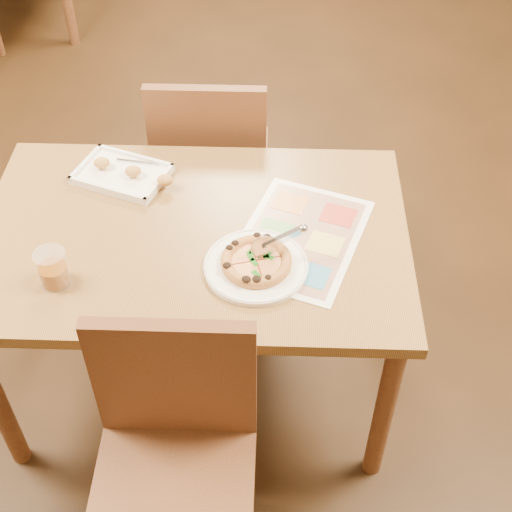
{
  "coord_description": "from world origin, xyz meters",
  "views": [
    {
      "loc": [
        0.24,
        -1.56,
        2.19
      ],
      "look_at": [
        0.2,
        -0.15,
        0.77
      ],
      "focal_mm": 50.0,
      "sensor_mm": 36.0,
      "label": 1
    }
  ],
  "objects_px": {
    "chair_far": "(211,152)",
    "glass_tumbler": "(53,270)",
    "appetizer_tray": "(124,174)",
    "dining_table": "(194,251)",
    "chair_near": "(174,435)",
    "pizza_cutter": "(277,241)",
    "pizza": "(256,261)",
    "menu": "(300,237)",
    "plate": "(256,266)"
  },
  "relations": [
    {
      "from": "glass_tumbler",
      "to": "plate",
      "type": "bearing_deg",
      "value": 7.29
    },
    {
      "from": "dining_table",
      "to": "pizza",
      "type": "xyz_separation_m",
      "value": [
        0.2,
        -0.15,
        0.11
      ]
    },
    {
      "from": "pizza_cutter",
      "to": "appetizer_tray",
      "type": "distance_m",
      "value": 0.62
    },
    {
      "from": "menu",
      "to": "pizza",
      "type": "bearing_deg",
      "value": -134.29
    },
    {
      "from": "appetizer_tray",
      "to": "pizza_cutter",
      "type": "bearing_deg",
      "value": -36.18
    },
    {
      "from": "menu",
      "to": "pizza_cutter",
      "type": "bearing_deg",
      "value": -123.6
    },
    {
      "from": "glass_tumbler",
      "to": "menu",
      "type": "bearing_deg",
      "value": 16.4
    },
    {
      "from": "chair_far",
      "to": "glass_tumbler",
      "type": "relative_size",
      "value": 4.24
    },
    {
      "from": "pizza_cutter",
      "to": "menu",
      "type": "distance_m",
      "value": 0.15
    },
    {
      "from": "chair_near",
      "to": "pizza_cutter",
      "type": "relative_size",
      "value": 3.09
    },
    {
      "from": "chair_far",
      "to": "pizza",
      "type": "relative_size",
      "value": 2.31
    },
    {
      "from": "dining_table",
      "to": "menu",
      "type": "bearing_deg",
      "value": -3.08
    },
    {
      "from": "pizza_cutter",
      "to": "appetizer_tray",
      "type": "xyz_separation_m",
      "value": [
        -0.5,
        0.37,
        -0.07
      ]
    },
    {
      "from": "menu",
      "to": "plate",
      "type": "bearing_deg",
      "value": -134.12
    },
    {
      "from": "pizza_cutter",
      "to": "glass_tumbler",
      "type": "xyz_separation_m",
      "value": [
        -0.62,
        -0.1,
        -0.04
      ]
    },
    {
      "from": "plate",
      "to": "pizza_cutter",
      "type": "bearing_deg",
      "value": 25.69
    },
    {
      "from": "pizza_cutter",
      "to": "appetizer_tray",
      "type": "height_order",
      "value": "pizza_cutter"
    },
    {
      "from": "dining_table",
      "to": "plate",
      "type": "height_order",
      "value": "plate"
    },
    {
      "from": "plate",
      "to": "appetizer_tray",
      "type": "distance_m",
      "value": 0.59
    },
    {
      "from": "chair_far",
      "to": "glass_tumbler",
      "type": "height_order",
      "value": "chair_far"
    },
    {
      "from": "chair_near",
      "to": "pizza_cutter",
      "type": "bearing_deg",
      "value": 62.16
    },
    {
      "from": "glass_tumbler",
      "to": "appetizer_tray",
      "type": "bearing_deg",
      "value": 75.96
    },
    {
      "from": "pizza",
      "to": "chair_far",
      "type": "bearing_deg",
      "value": 104.77
    },
    {
      "from": "chair_far",
      "to": "menu",
      "type": "bearing_deg",
      "value": 117.52
    },
    {
      "from": "plate",
      "to": "menu",
      "type": "relative_size",
      "value": 0.63
    },
    {
      "from": "pizza",
      "to": "pizza_cutter",
      "type": "relative_size",
      "value": 1.34
    },
    {
      "from": "plate",
      "to": "appetizer_tray",
      "type": "xyz_separation_m",
      "value": [
        -0.44,
        0.39,
        0.01
      ]
    },
    {
      "from": "pizza",
      "to": "glass_tumbler",
      "type": "height_order",
      "value": "glass_tumbler"
    },
    {
      "from": "chair_far",
      "to": "glass_tumbler",
      "type": "bearing_deg",
      "value": 66.14
    },
    {
      "from": "pizza_cutter",
      "to": "pizza",
      "type": "bearing_deg",
      "value": -172.31
    },
    {
      "from": "pizza",
      "to": "dining_table",
      "type": "bearing_deg",
      "value": 143.49
    },
    {
      "from": "dining_table",
      "to": "plate",
      "type": "bearing_deg",
      "value": -36.96
    },
    {
      "from": "glass_tumbler",
      "to": "chair_far",
      "type": "bearing_deg",
      "value": 66.14
    },
    {
      "from": "chair_near",
      "to": "chair_far",
      "type": "relative_size",
      "value": 1.0
    },
    {
      "from": "pizza",
      "to": "menu",
      "type": "bearing_deg",
      "value": 45.71
    },
    {
      "from": "chair_far",
      "to": "dining_table",
      "type": "bearing_deg",
      "value": 90.0
    },
    {
      "from": "dining_table",
      "to": "menu",
      "type": "xyz_separation_m",
      "value": [
        0.32,
        -0.02,
        0.09
      ]
    },
    {
      "from": "appetizer_tray",
      "to": "glass_tumbler",
      "type": "xyz_separation_m",
      "value": [
        -0.12,
        -0.47,
        0.03
      ]
    },
    {
      "from": "chair_far",
      "to": "pizza",
      "type": "xyz_separation_m",
      "value": [
        0.2,
        -0.75,
        0.18
      ]
    },
    {
      "from": "pizza",
      "to": "glass_tumbler",
      "type": "relative_size",
      "value": 1.84
    },
    {
      "from": "plate",
      "to": "menu",
      "type": "xyz_separation_m",
      "value": [
        0.13,
        0.13,
        -0.01
      ]
    },
    {
      "from": "chair_far",
      "to": "plate",
      "type": "xyz_separation_m",
      "value": [
        0.2,
        -0.75,
        0.16
      ]
    },
    {
      "from": "chair_far",
      "to": "appetizer_tray",
      "type": "distance_m",
      "value": 0.46
    },
    {
      "from": "dining_table",
      "to": "glass_tumbler",
      "type": "relative_size",
      "value": 11.74
    },
    {
      "from": "plate",
      "to": "pizza_cutter",
      "type": "distance_m",
      "value": 0.1
    },
    {
      "from": "dining_table",
      "to": "menu",
      "type": "distance_m",
      "value": 0.33
    },
    {
      "from": "plate",
      "to": "appetizer_tray",
      "type": "relative_size",
      "value": 0.86
    },
    {
      "from": "chair_near",
      "to": "menu",
      "type": "distance_m",
      "value": 0.69
    },
    {
      "from": "dining_table",
      "to": "appetizer_tray",
      "type": "bearing_deg",
      "value": 134.94
    },
    {
      "from": "chair_far",
      "to": "menu",
      "type": "relative_size",
      "value": 0.99
    }
  ]
}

